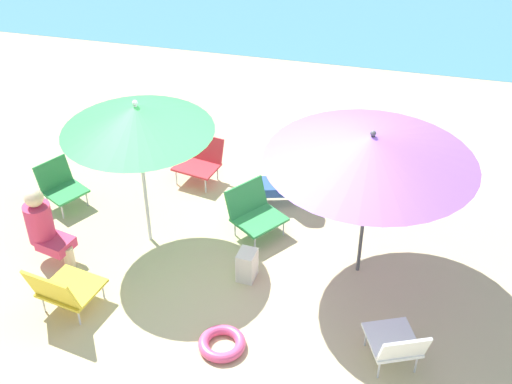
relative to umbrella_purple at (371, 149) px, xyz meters
name	(u,v)px	position (x,y,z in m)	size (l,w,h in m)	color
ground_plane	(254,268)	(-1.12, -0.25, -1.58)	(40.00, 40.00, 0.00)	#CCB789
umbrella_purple	(371,149)	(0.00, 0.00, 0.00)	(2.14, 2.14, 1.78)	#4C4C51
umbrella_green	(137,118)	(-2.43, -0.03, 0.04)	(1.63, 1.63, 1.83)	silver
beach_chair_a	(200,159)	(-2.23, 1.33, -1.27)	(0.63, 0.59, 0.58)	red
beach_chair_b	(396,344)	(0.48, -1.29, -1.27)	(0.64, 0.71, 0.58)	white
beach_chair_c	(63,289)	(-2.83, -1.35, -1.25)	(0.66, 0.71, 0.65)	gold
beach_chair_d	(60,184)	(-3.75, 0.39, -1.28)	(0.66, 0.64, 0.56)	#33934C
beach_chair_e	(254,210)	(-1.29, 0.40, -1.27)	(0.76, 0.76, 0.59)	#33934C
person_a	(285,174)	(-1.04, 1.05, -1.14)	(0.55, 0.40, 0.88)	#2D519E
person_b	(44,225)	(-3.40, -0.62, -1.10)	(0.54, 0.38, 0.93)	#DB3866
swim_ring	(222,344)	(-1.16, -1.44, -1.53)	(0.47, 0.47, 0.10)	#E54C7F
beach_bag	(247,265)	(-1.16, -0.41, -1.40)	(0.23, 0.19, 0.35)	silver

